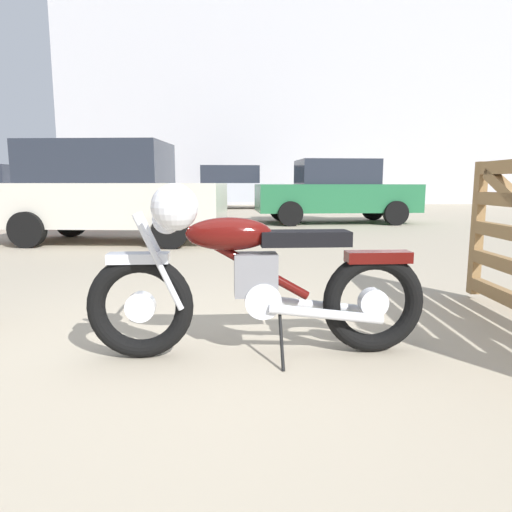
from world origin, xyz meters
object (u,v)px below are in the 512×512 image
(pale_sedan_back, at_px, (333,192))
(silver_sedan_mid, at_px, (100,188))
(red_hatchback_near, at_px, (231,187))
(white_estate_far, at_px, (107,191))
(vintage_motorcycle, at_px, (248,278))

(pale_sedan_back, height_order, silver_sedan_mid, silver_sedan_mid)
(pale_sedan_back, height_order, red_hatchback_near, red_hatchback_near)
(white_estate_far, distance_m, silver_sedan_mid, 5.19)
(vintage_motorcycle, xyz_separation_m, red_hatchback_near, (-0.92, 16.95, 0.43))
(red_hatchback_near, bearing_deg, white_estate_far, -104.23)
(vintage_motorcycle, distance_m, red_hatchback_near, 16.98)
(pale_sedan_back, xyz_separation_m, white_estate_far, (-4.76, -4.10, 0.08))
(pale_sedan_back, distance_m, white_estate_far, 6.28)
(pale_sedan_back, relative_size, white_estate_far, 1.09)
(vintage_motorcycle, relative_size, red_hatchback_near, 0.51)
(vintage_motorcycle, relative_size, silver_sedan_mid, 0.52)
(pale_sedan_back, height_order, white_estate_far, white_estate_far)
(pale_sedan_back, relative_size, silver_sedan_mid, 1.09)
(pale_sedan_back, bearing_deg, silver_sedan_mid, -11.89)
(vintage_motorcycle, distance_m, white_estate_far, 6.23)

